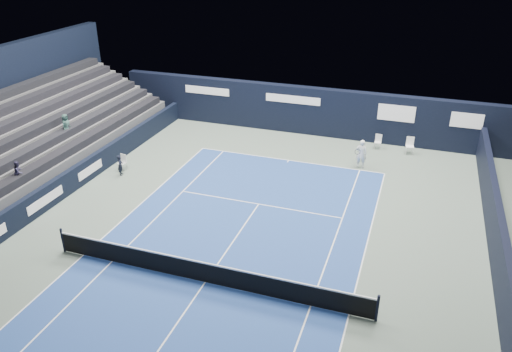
% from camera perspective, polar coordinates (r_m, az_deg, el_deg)
% --- Properties ---
extents(ground, '(48.00, 48.00, 0.00)m').
position_cam_1_polar(ground, '(20.97, -3.58, -8.85)').
color(ground, '#57685B').
rests_on(ground, ground).
extents(court_surface, '(10.97, 23.77, 0.01)m').
position_cam_1_polar(court_surface, '(19.50, -5.84, -12.01)').
color(court_surface, navy).
rests_on(court_surface, ground).
extents(enclosure_wall_right, '(0.30, 22.00, 1.80)m').
position_cam_1_polar(enclosure_wall_right, '(23.00, 25.73, -5.61)').
color(enclosure_wall_right, black).
rests_on(enclosure_wall_right, ground).
extents(folding_chair_back_a, '(0.40, 0.39, 0.89)m').
position_cam_1_polar(folding_chair_back_a, '(31.44, 13.79, 3.97)').
color(folding_chair_back_a, silver).
rests_on(folding_chair_back_a, ground).
extents(folding_chair_back_b, '(0.51, 0.50, 1.03)m').
position_cam_1_polar(folding_chair_back_b, '(31.16, 17.18, 3.48)').
color(folding_chair_back_b, white).
rests_on(folding_chair_back_b, ground).
extents(line_judge_chair, '(0.45, 0.44, 0.89)m').
position_cam_1_polar(line_judge_chair, '(28.74, -14.99, 1.66)').
color(line_judge_chair, silver).
rests_on(line_judge_chair, ground).
extents(line_judge, '(0.43, 0.50, 1.16)m').
position_cam_1_polar(line_judge, '(28.09, -15.25, 1.21)').
color(line_judge, black).
rests_on(line_judge, ground).
extents(court_markings, '(11.03, 23.83, 0.00)m').
position_cam_1_polar(court_markings, '(19.50, -5.84, -12.00)').
color(court_markings, white).
rests_on(court_markings, court_surface).
extents(tennis_net, '(12.90, 0.10, 1.10)m').
position_cam_1_polar(tennis_net, '(19.20, -5.91, -10.83)').
color(tennis_net, black).
rests_on(tennis_net, ground).
extents(back_sponsor_wall, '(26.00, 0.63, 3.10)m').
position_cam_1_polar(back_sponsor_wall, '(32.74, 6.04, 7.44)').
color(back_sponsor_wall, black).
rests_on(back_sponsor_wall, ground).
extents(side_barrier_left, '(0.33, 22.00, 1.20)m').
position_cam_1_polar(side_barrier_left, '(28.03, -18.71, 0.70)').
color(side_barrier_left, black).
rests_on(side_barrier_left, ground).
extents(spectator_stand, '(6.00, 18.00, 6.40)m').
position_cam_1_polar(spectator_stand, '(30.58, -23.67, 4.73)').
color(spectator_stand, '#454547').
rests_on(spectator_stand, ground).
extents(tennis_player, '(0.62, 0.83, 1.66)m').
position_cam_1_polar(tennis_player, '(28.51, 11.93, 2.52)').
color(tennis_player, white).
rests_on(tennis_player, ground).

